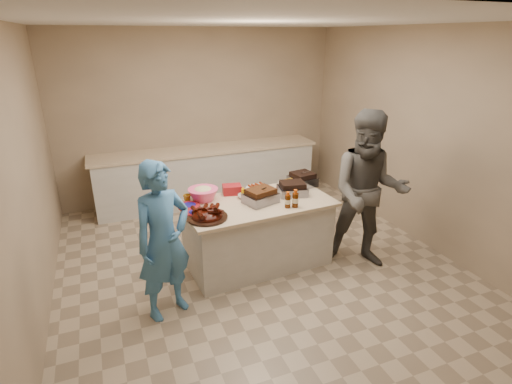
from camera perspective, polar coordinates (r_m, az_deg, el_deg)
name	(u,v)px	position (r m, az deg, el deg)	size (l,w,h in m)	color
room	(259,266)	(4.85, 0.37, -10.52)	(4.50, 5.00, 2.70)	#9F886B
back_counter	(208,175)	(6.56, -6.90, 2.44)	(3.60, 0.64, 0.90)	beige
island	(258,263)	(4.92, 0.22, -10.04)	(1.70, 0.89, 0.80)	beige
rib_platter	(207,218)	(4.18, -6.98, -3.72)	(0.43, 0.43, 0.17)	#390B03
pulled_pork_tray	(261,203)	(4.53, 0.67, -1.52)	(0.36, 0.27, 0.11)	#47230F
brisket_tray	(292,195)	(4.77, 5.18, -0.36)	(0.33, 0.27, 0.10)	black
roasting_pan	(302,185)	(5.08, 6.63, 0.93)	(0.29, 0.29, 0.12)	gray
coleslaw_bowl	(203,200)	(4.63, -7.52, -1.15)	(0.35, 0.35, 0.24)	#F14C7D
sausage_plate	(259,189)	(4.92, 0.44, 0.41)	(0.33, 0.33, 0.06)	silver
mac_cheese_dish	(292,186)	(5.04, 5.18, 0.84)	(0.29, 0.21, 0.08)	orange
bbq_bottle_a	(287,208)	(4.41, 4.52, -2.23)	(0.06, 0.06, 0.18)	#421B03
bbq_bottle_b	(295,207)	(4.43, 5.59, -2.14)	(0.07, 0.07, 0.20)	#421B03
mustard_bottle	(243,196)	(4.71, -1.85, -0.58)	(0.04, 0.04, 0.12)	#FBB204
sauce_bowl	(244,198)	(4.65, -1.67, -0.88)	(0.15, 0.05, 0.15)	silver
plate_stack_large	(189,207)	(4.46, -9.52, -2.18)	(0.24, 0.24, 0.03)	maroon
plate_stack_small	(194,214)	(4.29, -8.78, -3.14)	(0.20, 0.20, 0.03)	maroon
plastic_cup	(187,202)	(4.62, -9.78, -1.36)	(0.09, 0.08, 0.09)	#A26D16
basket_stack	(232,194)	(4.79, -3.44, -0.24)	(0.22, 0.16, 0.11)	maroon
guest_blue	(170,310)	(4.26, -12.16, -16.19)	(0.57, 1.57, 0.38)	teal
guest_gray	(360,262)	(5.08, 14.67, -9.70)	(0.90, 1.85, 0.70)	#53504A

